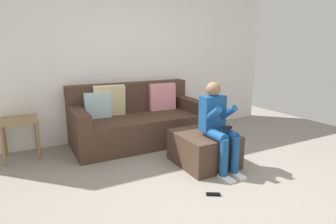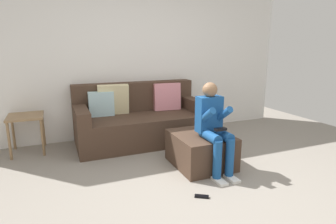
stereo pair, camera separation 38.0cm
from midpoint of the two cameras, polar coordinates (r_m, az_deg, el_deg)
name	(u,v)px [view 1 (the left image)]	position (r m, az deg, el deg)	size (l,w,h in m)	color
ground_plane	(214,193)	(3.03, 5.73, -16.27)	(7.22, 7.22, 0.00)	gray
wall_back	(130,55)	(4.78, -10.09, 11.44)	(5.55, 0.10, 2.72)	white
couch_sectional	(136,121)	(4.46, -8.94, -1.80)	(2.01, 0.97, 0.92)	#473326
ottoman	(204,148)	(3.64, 4.32, -7.49)	(0.67, 0.77, 0.41)	#473326
person_seated	(218,123)	(3.38, 7.04, -2.31)	(0.30, 0.61, 1.08)	#194C8C
side_table	(19,125)	(4.33, -30.45, -2.43)	(0.47, 0.50, 0.55)	olive
remote_near_ottoman	(213,194)	(2.99, 5.52, -16.53)	(0.14, 0.04, 0.02)	black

